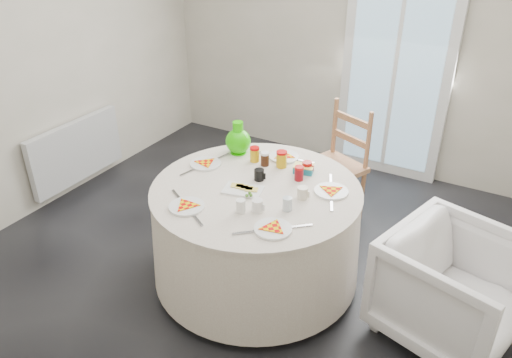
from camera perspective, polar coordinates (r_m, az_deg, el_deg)
The scene contains 14 objects.
floor at distance 3.76m, azimuth -0.65°, elevation -9.69°, with size 4.00×4.00×0.00m, color black.
wall_back at distance 4.88m, azimuth 11.68°, elevation 16.04°, with size 4.00×0.02×2.60m, color #BCB5A3.
wall_left at distance 4.44m, azimuth -24.29°, elevation 12.83°, with size 0.02×4.00×2.60m, color #BCB5A3.
glass_door at distance 4.79m, azimuth 15.78°, elevation 12.20°, with size 1.00×0.08×2.10m, color silver.
radiator at distance 4.81m, azimuth -19.82°, elevation 3.00°, with size 0.07×1.00×0.55m, color silver.
table at distance 3.43m, azimuth 0.00°, elevation -6.22°, with size 1.41×1.41×0.72m, color beige.
wooden_chair at distance 4.10m, azimuth 8.77°, elevation 1.36°, with size 0.44×0.41×0.97m, color #A8774E, non-canonical shape.
armchair at distance 3.22m, azimuth 21.74°, elevation -10.99°, with size 0.74×0.70×0.77m, color white.
place_settings at distance 3.22m, azimuth 0.00°, elevation -0.47°, with size 1.19×1.19×0.02m, color white, non-canonical shape.
jar_cluster at distance 3.41m, azimuth 2.18°, elevation 2.33°, with size 0.45×0.22×0.13m, color brown, non-canonical shape.
butter_tub at distance 3.41m, azimuth 5.48°, elevation 1.54°, with size 0.14×0.10×0.05m, color #157388.
green_pitcher at distance 3.64m, azimuth -2.06°, elevation 4.96°, with size 0.19×0.19×0.24m, color #22CA01, non-canonical shape.
cheese_platter at distance 3.19m, azimuth -1.51°, elevation -0.75°, with size 0.25×0.16×0.03m, color white, non-canonical shape.
mugs_glasses at distance 3.12m, azimuth 2.15°, elevation -0.60°, with size 0.51×0.51×0.09m, color #A39796, non-canonical shape.
Camera 1 is at (1.49, -2.52, 2.36)m, focal length 35.00 mm.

